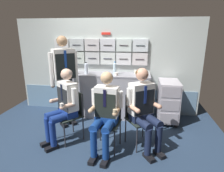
{
  "coord_description": "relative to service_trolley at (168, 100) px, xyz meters",
  "views": [
    {
      "loc": [
        0.79,
        -2.89,
        1.85
      ],
      "look_at": [
        0.32,
        0.1,
        0.99
      ],
      "focal_mm": 30.4,
      "sensor_mm": 36.0,
      "label": 1
    }
  ],
  "objects": [
    {
      "name": "folding_chair_left",
      "position": [
        -1.74,
        -0.93,
        0.06
      ],
      "size": [
        0.56,
        0.56,
        0.86
      ],
      "color": "#2D2D33",
      "rests_on": "ground"
    },
    {
      "name": "water_bottle_clear",
      "position": [
        -1.14,
        0.11,
        0.63
      ],
      "size": [
        0.07,
        0.07,
        0.27
      ],
      "color": "silver",
      "rests_on": "galley_counter"
    },
    {
      "name": "paper_cup_blue",
      "position": [
        -1.09,
        -0.01,
        0.53
      ],
      "size": [
        0.07,
        0.07,
        0.06
      ],
      "color": "silver",
      "rests_on": "galley_counter"
    },
    {
      "name": "sparkling_bottle_green",
      "position": [
        -2.0,
        0.01,
        0.61
      ],
      "size": [
        0.07,
        0.07,
        0.23
      ],
      "color": "#ADD0E5",
      "rests_on": "galley_counter"
    },
    {
      "name": "espresso_cup_small",
      "position": [
        -0.69,
        0.19,
        0.55
      ],
      "size": [
        0.07,
        0.07,
        0.09
      ],
      "color": "beige",
      "rests_on": "galley_counter"
    },
    {
      "name": "folding_chair_by_counter",
      "position": [
        -0.61,
        -0.89,
        0.06
      ],
      "size": [
        0.56,
        0.56,
        0.86
      ],
      "color": "#2D2D33",
      "rests_on": "ground"
    },
    {
      "name": "water_bottle_short",
      "position": [
        -1.76,
        0.06,
        0.62
      ],
      "size": [
        0.08,
        0.08,
        0.26
      ],
      "color": "silver",
      "rests_on": "galley_counter"
    },
    {
      "name": "folding_chair_right",
      "position": [
        -1.08,
        -1.07,
        0.06
      ],
      "size": [
        0.45,
        0.45,
        0.86
      ],
      "color": "#2D2D33",
      "rests_on": "ground"
    },
    {
      "name": "service_trolley",
      "position": [
        0.0,
        0.0,
        0.0
      ],
      "size": [
        0.4,
        0.65,
        0.89
      ],
      "color": "black",
      "rests_on": "ground"
    },
    {
      "name": "crew_member_left",
      "position": [
        -1.84,
        -1.05,
        0.23
      ],
      "size": [
        0.63,
        0.67,
        1.28
      ],
      "color": "black",
      "rests_on": "ground"
    },
    {
      "name": "crew_member_by_counter",
      "position": [
        -0.52,
        -1.02,
        0.26
      ],
      "size": [
        0.64,
        0.71,
        1.32
      ],
      "color": "black",
      "rests_on": "ground"
    },
    {
      "name": "galley_counter",
      "position": [
        -1.27,
        0.12,
        0.01
      ],
      "size": [
        1.78,
        0.53,
        0.97
      ],
      "color": "#9D9BA5",
      "rests_on": "ground"
    },
    {
      "name": "ground",
      "position": [
        -1.38,
        -0.97,
        -0.5
      ],
      "size": [
        4.8,
        4.8,
        0.04
      ],
      "primitive_type": "cube",
      "color": "#23344C"
    },
    {
      "name": "crew_member_right",
      "position": [
        -1.1,
        -1.23,
        0.24
      ],
      "size": [
        0.5,
        0.65,
        1.28
      ],
      "color": "black",
      "rests_on": "ground"
    },
    {
      "name": "crew_member_standing",
      "position": [
        -2.05,
        -0.46,
        0.61
      ],
      "size": [
        0.45,
        0.44,
        1.79
      ],
      "color": "black",
      "rests_on": "ground"
    },
    {
      "name": "galley_bulkhead",
      "position": [
        -1.39,
        0.4,
        0.6
      ],
      "size": [
        4.2,
        0.14,
        2.15
      ],
      "color": "#B1BCB8",
      "rests_on": "ground"
    }
  ]
}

